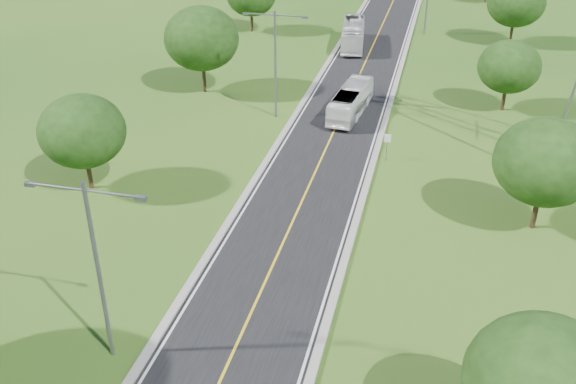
% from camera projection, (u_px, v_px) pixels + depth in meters
% --- Properties ---
extents(ground, '(260.00, 260.00, 0.00)m').
position_uv_depth(ground, '(361.00, 72.00, 72.50)').
color(ground, '#214D15').
rests_on(ground, ground).
extents(road, '(8.00, 150.00, 0.06)m').
position_uv_depth(road, '(368.00, 57.00, 77.59)').
color(road, black).
rests_on(road, ground).
extents(curb_left, '(0.50, 150.00, 0.22)m').
position_uv_depth(curb_left, '(333.00, 54.00, 78.44)').
color(curb_left, gray).
rests_on(curb_left, ground).
extents(curb_right, '(0.50, 150.00, 0.22)m').
position_uv_depth(curb_right, '(403.00, 59.00, 76.66)').
color(curb_right, gray).
rests_on(curb_right, ground).
extents(speed_limit_sign, '(0.55, 0.09, 2.40)m').
position_uv_depth(speed_limit_sign, '(387.00, 143.00, 51.93)').
color(speed_limit_sign, slate).
rests_on(speed_limit_sign, ground).
extents(streetlight_near_left, '(5.90, 0.25, 10.00)m').
position_uv_depth(streetlight_near_left, '(96.00, 258.00, 30.08)').
color(streetlight_near_left, slate).
rests_on(streetlight_near_left, ground).
extents(streetlight_mid_left, '(5.90, 0.25, 10.00)m').
position_uv_depth(streetlight_mid_left, '(275.00, 56.00, 58.13)').
color(streetlight_mid_left, slate).
rests_on(streetlight_mid_left, ground).
extents(tree_lb, '(6.30, 6.30, 7.33)m').
position_uv_depth(tree_lb, '(82.00, 131.00, 46.39)').
color(tree_lb, black).
rests_on(tree_lb, ground).
extents(tree_lc, '(7.56, 7.56, 8.79)m').
position_uv_depth(tree_lc, '(202.00, 39.00, 64.43)').
color(tree_lc, black).
rests_on(tree_lc, ground).
extents(tree_rb, '(6.72, 6.72, 7.82)m').
position_uv_depth(tree_rb, '(546.00, 162.00, 41.27)').
color(tree_rb, black).
rests_on(tree_rb, ground).
extents(tree_rc, '(5.88, 5.88, 6.84)m').
position_uv_depth(tree_rc, '(509.00, 67.00, 60.48)').
color(tree_rc, black).
rests_on(tree_rc, ground).
extents(tree_rd, '(7.14, 7.14, 8.30)m').
position_uv_depth(tree_rd, '(517.00, 2.00, 80.01)').
color(tree_rd, black).
rests_on(tree_rd, ground).
extents(bus_outbound, '(3.16, 9.84, 2.69)m').
position_uv_depth(bus_outbound, '(351.00, 101.00, 60.76)').
color(bus_outbound, white).
rests_on(bus_outbound, road).
extents(bus_inbound, '(3.89, 11.34, 3.09)m').
position_uv_depth(bus_inbound, '(353.00, 34.00, 80.68)').
color(bus_inbound, silver).
rests_on(bus_inbound, road).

